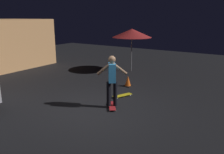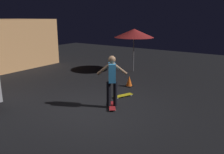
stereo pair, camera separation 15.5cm
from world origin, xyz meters
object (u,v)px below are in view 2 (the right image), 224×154
object	(u,v)px
skateboard_ridden	(112,106)
skateboard_spare	(123,95)
skater	(112,77)
patio_umbrella	(134,33)
traffic_cone	(129,82)

from	to	relation	value
skateboard_ridden	skateboard_spare	size ratio (longest dim) A/B	0.94
skateboard_ridden	skater	xyz separation A→B (m)	(-0.00, -0.00, 0.98)
skater	skateboard_ridden	bearing A→B (deg)	45.00
patio_umbrella	traffic_cone	distance (m)	3.40
skateboard_ridden	skateboard_spare	bearing A→B (deg)	12.69
patio_umbrella	skateboard_spare	world-z (taller)	patio_umbrella
skateboard_ridden	skateboard_spare	world-z (taller)	same
patio_umbrella	traffic_cone	bearing A→B (deg)	-154.16
traffic_cone	skateboard_ridden	bearing A→B (deg)	-162.74
skateboard_ridden	skater	distance (m)	0.98
traffic_cone	skater	bearing A→B (deg)	-162.74
skateboard_spare	traffic_cone	xyz separation A→B (m)	(1.29, 0.49, 0.16)
skater	traffic_cone	size ratio (longest dim) A/B	3.63
patio_umbrella	skater	bearing A→B (deg)	-158.16
skateboard_ridden	traffic_cone	xyz separation A→B (m)	(2.38, 0.74, 0.16)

